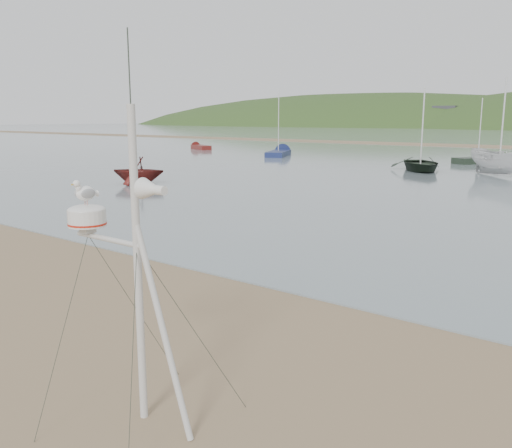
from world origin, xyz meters
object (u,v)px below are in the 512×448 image
Objects in this scene: mast_rig at (135,332)px; sailboat_blue_near at (282,152)px; boat_dark at (422,136)px; sailboat_dark_mid at (490,160)px; boat_red at (138,158)px; boat_white at (501,138)px; dinghy_red_far at (198,147)px.

mast_rig is 49.80m from sailboat_blue_near.
mast_rig is at bearing -56.70° from sailboat_blue_near.
boat_dark is 0.85× the size of sailboat_dark_mid.
sailboat_blue_near reaches higher than boat_red.
sailboat_blue_near reaches higher than boat_white.
boat_red is 0.42× the size of sailboat_blue_near.
boat_white is 0.69× the size of sailboat_blue_near.
sailboat_dark_mid reaches higher than mast_rig.
boat_red is 35.53m from dinghy_red_far.
boat_dark is at bearing -100.43° from sailboat_dark_mid.
mast_rig is at bearing 20.58° from boat_red.
boat_red is 26.63m from sailboat_blue_near.
boat_white is (5.31, -0.06, -0.03)m from boat_dark.
sailboat_dark_mid is (1.95, 10.58, -2.21)m from boat_dark.
sailboat_blue_near reaches higher than sailboat_dark_mid.
boat_red is 0.61× the size of boat_white.
boat_white is at bearing -72.44° from sailboat_dark_mid.
mast_rig is 60.50m from dinghy_red_far.
sailboat_blue_near is 19.94m from sailboat_dark_mid.
sailboat_blue_near is (14.25, -2.33, 0.01)m from dinghy_red_far.
boat_dark is 5.31m from boat_white.
sailboat_blue_near is (-27.34, 41.62, -0.86)m from mast_rig.
mast_rig is at bearing -46.58° from dinghy_red_far.
sailboat_dark_mid is at bearing 44.52° from boat_dark.
boat_dark reaches higher than dinghy_red_far.
mast_rig is 0.97× the size of boat_dark.
sailboat_dark_mid is at bearing 99.70° from mast_rig.
boat_red is at bearing 140.07° from mast_rig.
sailboat_blue_near is at bearing 120.92° from boat_dark.
sailboat_blue_near reaches higher than mast_rig.
mast_rig is 0.83× the size of sailboat_dark_mid.
sailboat_dark_mid is (-7.56, 44.25, -0.86)m from mast_rig.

